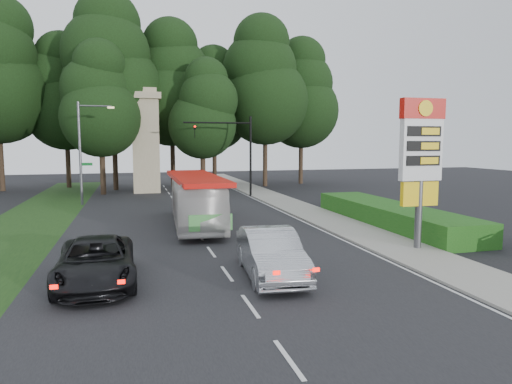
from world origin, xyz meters
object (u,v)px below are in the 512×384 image
object	(u,v)px
gas_station_pylon	(421,153)
traffic_signal_mast	(236,145)
sedan_silver	(271,253)
suv_charcoal	(96,262)
transit_bus	(196,201)
streetlight_signs	(83,148)
monument	(146,140)

from	to	relation	value
gas_station_pylon	traffic_signal_mast	world-z (taller)	traffic_signal_mast
sedan_silver	suv_charcoal	size ratio (longest dim) A/B	0.94
transit_bus	suv_charcoal	world-z (taller)	transit_bus
transit_bus	streetlight_signs	bearing A→B (deg)	126.26
sedan_silver	suv_charcoal	world-z (taller)	sedan_silver
gas_station_pylon	traffic_signal_mast	size ratio (longest dim) A/B	0.95
traffic_signal_mast	suv_charcoal	distance (m)	25.88
traffic_signal_mast	streetlight_signs	xyz separation A→B (m)	(-12.67, -1.99, -0.23)
monument	suv_charcoal	distance (m)	29.86
traffic_signal_mast	monument	distance (m)	9.76
traffic_signal_mast	sedan_silver	world-z (taller)	traffic_signal_mast
transit_bus	suv_charcoal	distance (m)	11.37
traffic_signal_mast	transit_bus	bearing A→B (deg)	-112.39
sedan_silver	suv_charcoal	distance (m)	6.17
traffic_signal_mast	sedan_silver	size ratio (longest dim) A/B	1.36
streetlight_signs	transit_bus	size ratio (longest dim) A/B	0.75
gas_station_pylon	monument	size ratio (longest dim) A/B	0.68
traffic_signal_mast	suv_charcoal	world-z (taller)	traffic_signal_mast
traffic_signal_mast	monument	xyz separation A→B (m)	(-7.68, 6.00, 0.43)
streetlight_signs	suv_charcoal	size ratio (longest dim) A/B	1.41
streetlight_signs	sedan_silver	xyz separation A→B (m)	(8.49, -22.24, -3.57)
streetlight_signs	traffic_signal_mast	bearing A→B (deg)	8.92
traffic_signal_mast	suv_charcoal	xyz separation A→B (m)	(-10.30, -23.42, -3.89)
streetlight_signs	sedan_silver	world-z (taller)	streetlight_signs
monument	sedan_silver	bearing A→B (deg)	-83.40
transit_bus	suv_charcoal	xyz separation A→B (m)	(-4.88, -10.25, -0.70)
gas_station_pylon	suv_charcoal	size ratio (longest dim) A/B	1.21
traffic_signal_mast	transit_bus	size ratio (longest dim) A/B	0.68
traffic_signal_mast	streetlight_signs	distance (m)	12.83
streetlight_signs	sedan_silver	bearing A→B (deg)	-69.11
traffic_signal_mast	streetlight_signs	bearing A→B (deg)	-171.08
gas_station_pylon	traffic_signal_mast	bearing A→B (deg)	99.09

